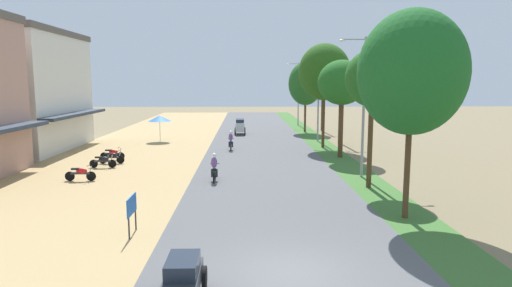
{
  "coord_description": "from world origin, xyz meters",
  "views": [
    {
      "loc": [
        -1.33,
        -12.52,
        5.83
      ],
      "look_at": [
        -0.55,
        18.05,
        1.49
      ],
      "focal_mm": 30.66,
      "sensor_mm": 36.0,
      "label": 1
    }
  ],
  "objects_px": {
    "median_tree_nearest": "(412,73)",
    "car_van_silver": "(240,126)",
    "parked_motorbike_nearest": "(81,173)",
    "streetlamp_mid": "(318,93)",
    "median_tree_fifth": "(306,84)",
    "median_tree_second": "(372,79)",
    "streetlamp_near": "(364,98)",
    "vendor_umbrella": "(160,118)",
    "median_tree_third": "(342,83)",
    "streetlamp_far": "(298,90)",
    "car_sedan_charcoal": "(183,278)",
    "utility_pole_far": "(340,98)",
    "median_tree_fourth": "(324,72)",
    "street_signboard": "(132,208)",
    "motorbike_ahead_second": "(231,141)",
    "utility_pole_near": "(322,96)",
    "parked_motorbike_second": "(103,161)",
    "parked_motorbike_fourth": "(113,153)",
    "motorbike_foreground_rider": "(214,168)",
    "parked_motorbike_third": "(112,157)"
  },
  "relations": [
    {
      "from": "median_tree_nearest",
      "to": "car_van_silver",
      "type": "bearing_deg",
      "value": 103.8
    },
    {
      "from": "parked_motorbike_nearest",
      "to": "median_tree_nearest",
      "type": "relative_size",
      "value": 0.21
    },
    {
      "from": "streetlamp_mid",
      "to": "median_tree_fifth",
      "type": "bearing_deg",
      "value": 91.24
    },
    {
      "from": "parked_motorbike_nearest",
      "to": "median_tree_second",
      "type": "relative_size",
      "value": 0.24
    },
    {
      "from": "streetlamp_near",
      "to": "streetlamp_mid",
      "type": "distance_m",
      "value": 16.26
    },
    {
      "from": "vendor_umbrella",
      "to": "median_tree_third",
      "type": "distance_m",
      "value": 18.52
    },
    {
      "from": "streetlamp_far",
      "to": "car_sedan_charcoal",
      "type": "height_order",
      "value": "streetlamp_far"
    },
    {
      "from": "median_tree_nearest",
      "to": "utility_pole_far",
      "type": "distance_m",
      "value": 23.65
    },
    {
      "from": "median_tree_fourth",
      "to": "streetlamp_mid",
      "type": "bearing_deg",
      "value": 86.98
    },
    {
      "from": "median_tree_third",
      "to": "median_tree_fifth",
      "type": "height_order",
      "value": "median_tree_fifth"
    },
    {
      "from": "median_tree_fifth",
      "to": "utility_pole_far",
      "type": "distance_m",
      "value": 9.12
    },
    {
      "from": "street_signboard",
      "to": "median_tree_nearest",
      "type": "distance_m",
      "value": 12.37
    },
    {
      "from": "median_tree_third",
      "to": "motorbike_ahead_second",
      "type": "height_order",
      "value": "median_tree_third"
    },
    {
      "from": "vendor_umbrella",
      "to": "utility_pole_far",
      "type": "bearing_deg",
      "value": -3.4
    },
    {
      "from": "median_tree_second",
      "to": "median_tree_fifth",
      "type": "height_order",
      "value": "median_tree_fifth"
    },
    {
      "from": "median_tree_fourth",
      "to": "car_sedan_charcoal",
      "type": "relative_size",
      "value": 4.01
    },
    {
      "from": "parked_motorbike_nearest",
      "to": "utility_pole_near",
      "type": "distance_m",
      "value": 32.57
    },
    {
      "from": "parked_motorbike_second",
      "to": "car_van_silver",
      "type": "height_order",
      "value": "car_van_silver"
    },
    {
      "from": "vendor_umbrella",
      "to": "streetlamp_mid",
      "type": "xyz_separation_m",
      "value": [
        15.38,
        -0.11,
        2.43
      ]
    },
    {
      "from": "streetlamp_near",
      "to": "parked_motorbike_second",
      "type": "bearing_deg",
      "value": 169.11
    },
    {
      "from": "vendor_umbrella",
      "to": "utility_pole_near",
      "type": "bearing_deg",
      "value": 27.95
    },
    {
      "from": "street_signboard",
      "to": "median_tree_nearest",
      "type": "bearing_deg",
      "value": 9.24
    },
    {
      "from": "median_tree_nearest",
      "to": "median_tree_third",
      "type": "distance_m",
      "value": 15.09
    },
    {
      "from": "streetlamp_mid",
      "to": "motorbike_ahead_second",
      "type": "distance_m",
      "value": 10.78
    },
    {
      "from": "median_tree_second",
      "to": "median_tree_fourth",
      "type": "height_order",
      "value": "median_tree_fourth"
    },
    {
      "from": "parked_motorbike_fourth",
      "to": "motorbike_foreground_rider",
      "type": "relative_size",
      "value": 1.0
    },
    {
      "from": "utility_pole_far",
      "to": "car_sedan_charcoal",
      "type": "height_order",
      "value": "utility_pole_far"
    },
    {
      "from": "median_tree_nearest",
      "to": "motorbike_ahead_second",
      "type": "xyz_separation_m",
      "value": [
        -8.04,
        18.73,
        -5.34
      ]
    },
    {
      "from": "parked_motorbike_second",
      "to": "median_tree_third",
      "type": "xyz_separation_m",
      "value": [
        16.9,
        3.74,
        5.17
      ]
    },
    {
      "from": "median_tree_third",
      "to": "utility_pole_near",
      "type": "relative_size",
      "value": 0.92
    },
    {
      "from": "median_tree_nearest",
      "to": "median_tree_second",
      "type": "height_order",
      "value": "median_tree_nearest"
    },
    {
      "from": "car_van_silver",
      "to": "median_tree_second",
      "type": "bearing_deg",
      "value": -73.39
    },
    {
      "from": "parked_motorbike_second",
      "to": "median_tree_fifth",
      "type": "relative_size",
      "value": 0.22
    },
    {
      "from": "parked_motorbike_nearest",
      "to": "streetlamp_mid",
      "type": "bearing_deg",
      "value": 45.42
    },
    {
      "from": "median_tree_second",
      "to": "motorbike_foreground_rider",
      "type": "relative_size",
      "value": 4.16
    },
    {
      "from": "median_tree_third",
      "to": "streetlamp_far",
      "type": "relative_size",
      "value": 0.9
    },
    {
      "from": "median_tree_second",
      "to": "median_tree_fourth",
      "type": "xyz_separation_m",
      "value": [
        0.1,
        14.8,
        0.68
      ]
    },
    {
      "from": "parked_motorbike_nearest",
      "to": "streetlamp_mid",
      "type": "xyz_separation_m",
      "value": [
        16.75,
        16.99,
        4.19
      ]
    },
    {
      "from": "median_tree_second",
      "to": "median_tree_fifth",
      "type": "bearing_deg",
      "value": 89.67
    },
    {
      "from": "median_tree_second",
      "to": "parked_motorbike_nearest",
      "type": "bearing_deg",
      "value": 173.19
    },
    {
      "from": "median_tree_fifth",
      "to": "parked_motorbike_second",
      "type": "bearing_deg",
      "value": -128.34
    },
    {
      "from": "parked_motorbike_nearest",
      "to": "parked_motorbike_fourth",
      "type": "distance_m",
      "value": 7.03
    },
    {
      "from": "streetlamp_near",
      "to": "utility_pole_near",
      "type": "bearing_deg",
      "value": 85.44
    },
    {
      "from": "parked_motorbike_fourth",
      "to": "streetlamp_near",
      "type": "xyz_separation_m",
      "value": [
        16.98,
        -6.29,
        4.3
      ]
    },
    {
      "from": "parked_motorbike_third",
      "to": "median_tree_fifth",
      "type": "xyz_separation_m",
      "value": [
        16.4,
        19.39,
        5.06
      ]
    },
    {
      "from": "parked_motorbike_fourth",
      "to": "parked_motorbike_third",
      "type": "bearing_deg",
      "value": -75.38
    },
    {
      "from": "median_tree_third",
      "to": "car_sedan_charcoal",
      "type": "relative_size",
      "value": 3.28
    },
    {
      "from": "median_tree_third",
      "to": "motorbike_foreground_rider",
      "type": "bearing_deg",
      "value": -138.84
    },
    {
      "from": "parked_motorbike_fourth",
      "to": "streetlamp_mid",
      "type": "bearing_deg",
      "value": 30.41
    },
    {
      "from": "vendor_umbrella",
      "to": "utility_pole_far",
      "type": "distance_m",
      "value": 17.44
    }
  ]
}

